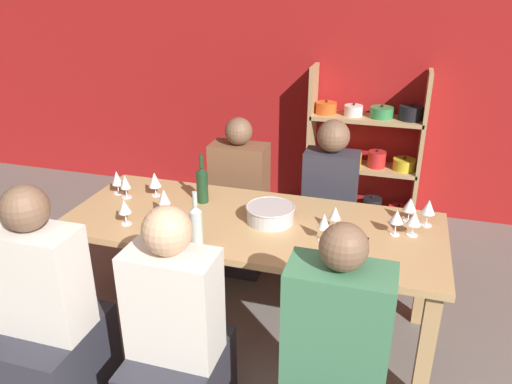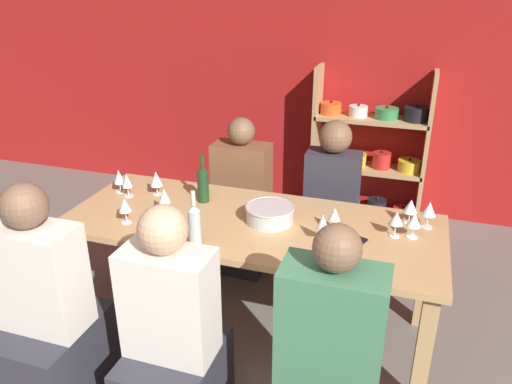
{
  "view_description": "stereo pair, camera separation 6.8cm",
  "coord_description": "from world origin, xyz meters",
  "px_view_note": "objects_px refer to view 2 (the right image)",
  "views": [
    {
      "loc": [
        0.63,
        -0.82,
        2.14
      ],
      "look_at": [
        -0.16,
        1.83,
        0.92
      ],
      "focal_mm": 35.0,
      "sensor_mm": 36.0,
      "label": 1
    },
    {
      "loc": [
        0.7,
        -0.8,
        2.14
      ],
      "look_at": [
        -0.16,
        1.83,
        0.92
      ],
      "focal_mm": 35.0,
      "sensor_mm": 36.0,
      "label": 2
    }
  ],
  "objects_px": {
    "wine_glass_empty_a": "(323,223)",
    "wine_glass_red_e": "(411,207)",
    "wine_glass_red_c": "(127,181)",
    "person_far_b": "(330,222)",
    "wine_bottle_dark": "(195,224)",
    "dining_table": "(251,235)",
    "person_far_a": "(242,212)",
    "wine_glass_white_b": "(334,215)",
    "wine_glass_red_d": "(119,177)",
    "wine_glass_white_d": "(164,196)",
    "wine_glass_white_e": "(414,221)",
    "wine_bottle_green": "(203,183)",
    "mixing_bowl": "(270,213)",
    "wine_glass_white_a": "(125,206)",
    "shelf_unit": "(368,160)",
    "cell_phone": "(353,238)",
    "person_near_c": "(48,321)",
    "wine_glass_white_c": "(396,219)",
    "person_near_a": "(173,348)",
    "wine_glass_red_a": "(156,179)",
    "wine_glass_red_b": "(429,209)"
  },
  "relations": [
    {
      "from": "wine_glass_white_d",
      "to": "wine_glass_white_e",
      "type": "distance_m",
      "value": 1.47
    },
    {
      "from": "dining_table",
      "to": "wine_glass_red_c",
      "type": "bearing_deg",
      "value": 173.96
    },
    {
      "from": "cell_phone",
      "to": "wine_bottle_dark",
      "type": "bearing_deg",
      "value": -157.43
    },
    {
      "from": "wine_glass_red_c",
      "to": "wine_glass_red_e",
      "type": "distance_m",
      "value": 1.81
    },
    {
      "from": "wine_bottle_green",
      "to": "wine_glass_red_b",
      "type": "bearing_deg",
      "value": 2.98
    },
    {
      "from": "wine_glass_white_a",
      "to": "cell_phone",
      "type": "bearing_deg",
      "value": 9.48
    },
    {
      "from": "wine_bottle_green",
      "to": "person_far_b",
      "type": "distance_m",
      "value": 1.03
    },
    {
      "from": "wine_glass_red_c",
      "to": "person_far_b",
      "type": "relative_size",
      "value": 0.13
    },
    {
      "from": "wine_glass_white_a",
      "to": "wine_glass_red_c",
      "type": "bearing_deg",
      "value": 119.65
    },
    {
      "from": "wine_glass_red_c",
      "to": "wine_glass_white_a",
      "type": "xyz_separation_m",
      "value": [
        0.19,
        -0.34,
        0.0
      ]
    },
    {
      "from": "wine_glass_white_b",
      "to": "wine_glass_white_d",
      "type": "distance_m",
      "value": 1.03
    },
    {
      "from": "wine_glass_red_d",
      "to": "cell_phone",
      "type": "distance_m",
      "value": 1.61
    },
    {
      "from": "wine_glass_red_e",
      "to": "wine_glass_white_c",
      "type": "bearing_deg",
      "value": -109.26
    },
    {
      "from": "wine_glass_white_b",
      "to": "wine_glass_white_c",
      "type": "relative_size",
      "value": 0.94
    },
    {
      "from": "mixing_bowl",
      "to": "wine_glass_white_a",
      "type": "bearing_deg",
      "value": -160.96
    },
    {
      "from": "wine_glass_white_e",
      "to": "wine_glass_red_e",
      "type": "distance_m",
      "value": 0.18
    },
    {
      "from": "dining_table",
      "to": "wine_glass_white_e",
      "type": "height_order",
      "value": "wine_glass_white_e"
    },
    {
      "from": "wine_bottle_dark",
      "to": "cell_phone",
      "type": "xyz_separation_m",
      "value": [
        0.81,
        0.34,
        -0.12
      ]
    },
    {
      "from": "wine_glass_red_c",
      "to": "person_far_b",
      "type": "height_order",
      "value": "person_far_b"
    },
    {
      "from": "wine_glass_red_a",
      "to": "person_near_c",
      "type": "height_order",
      "value": "person_near_c"
    },
    {
      "from": "dining_table",
      "to": "person_far_a",
      "type": "bearing_deg",
      "value": 113.47
    },
    {
      "from": "wine_glass_red_b",
      "to": "person_far_b",
      "type": "bearing_deg",
      "value": 143.12
    },
    {
      "from": "wine_glass_red_a",
      "to": "wine_glass_red_c",
      "type": "height_order",
      "value": "wine_glass_red_a"
    },
    {
      "from": "mixing_bowl",
      "to": "wine_bottle_green",
      "type": "bearing_deg",
      "value": 163.88
    },
    {
      "from": "person_near_a",
      "to": "person_near_c",
      "type": "height_order",
      "value": "person_near_c"
    },
    {
      "from": "wine_bottle_green",
      "to": "wine_glass_empty_a",
      "type": "relative_size",
      "value": 1.92
    },
    {
      "from": "shelf_unit",
      "to": "wine_glass_white_e",
      "type": "height_order",
      "value": "shelf_unit"
    },
    {
      "from": "wine_bottle_dark",
      "to": "wine_glass_red_c",
      "type": "xyz_separation_m",
      "value": [
        -0.7,
        0.46,
        -0.02
      ]
    },
    {
      "from": "person_near_a",
      "to": "person_near_c",
      "type": "bearing_deg",
      "value": -177.69
    },
    {
      "from": "wine_glass_empty_a",
      "to": "wine_glass_red_e",
      "type": "height_order",
      "value": "wine_glass_empty_a"
    },
    {
      "from": "wine_glass_red_b",
      "to": "wine_glass_white_b",
      "type": "relative_size",
      "value": 1.13
    },
    {
      "from": "wine_glass_red_c",
      "to": "wine_glass_white_a",
      "type": "relative_size",
      "value": 1.01
    },
    {
      "from": "wine_glass_white_d",
      "to": "wine_bottle_green",
      "type": "bearing_deg",
      "value": 59.17
    },
    {
      "from": "dining_table",
      "to": "person_far_b",
      "type": "relative_size",
      "value": 1.83
    },
    {
      "from": "wine_glass_red_d",
      "to": "person_far_b",
      "type": "xyz_separation_m",
      "value": [
        1.35,
        0.59,
        -0.41
      ]
    },
    {
      "from": "shelf_unit",
      "to": "cell_phone",
      "type": "distance_m",
      "value": 1.94
    },
    {
      "from": "wine_glass_red_b",
      "to": "wine_glass_white_b",
      "type": "bearing_deg",
      "value": -157.78
    },
    {
      "from": "wine_glass_white_e",
      "to": "person_near_c",
      "type": "relative_size",
      "value": 0.12
    },
    {
      "from": "wine_glass_white_a",
      "to": "cell_phone",
      "type": "relative_size",
      "value": 0.95
    },
    {
      "from": "wine_glass_red_c",
      "to": "cell_phone",
      "type": "bearing_deg",
      "value": -4.58
    },
    {
      "from": "wine_glass_white_b",
      "to": "wine_glass_red_d",
      "type": "distance_m",
      "value": 1.48
    },
    {
      "from": "person_far_b",
      "to": "person_near_c",
      "type": "bearing_deg",
      "value": 52.19
    },
    {
      "from": "wine_glass_red_d",
      "to": "wine_glass_red_e",
      "type": "xyz_separation_m",
      "value": [
        1.89,
        0.13,
        -0.0
      ]
    },
    {
      "from": "wine_glass_white_e",
      "to": "wine_glass_white_d",
      "type": "bearing_deg",
      "value": -173.4
    },
    {
      "from": "wine_glass_white_b",
      "to": "cell_phone",
      "type": "bearing_deg",
      "value": -27.91
    },
    {
      "from": "wine_glass_white_a",
      "to": "wine_glass_empty_a",
      "type": "bearing_deg",
      "value": 6.53
    },
    {
      "from": "wine_bottle_green",
      "to": "wine_bottle_dark",
      "type": "height_order",
      "value": "wine_bottle_green"
    },
    {
      "from": "mixing_bowl",
      "to": "wine_glass_empty_a",
      "type": "bearing_deg",
      "value": -23.13
    },
    {
      "from": "wine_bottle_green",
      "to": "wine_glass_white_b",
      "type": "bearing_deg",
      "value": -8.9
    },
    {
      "from": "mixing_bowl",
      "to": "wine_glass_empty_a",
      "type": "relative_size",
      "value": 1.75
    }
  ]
}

